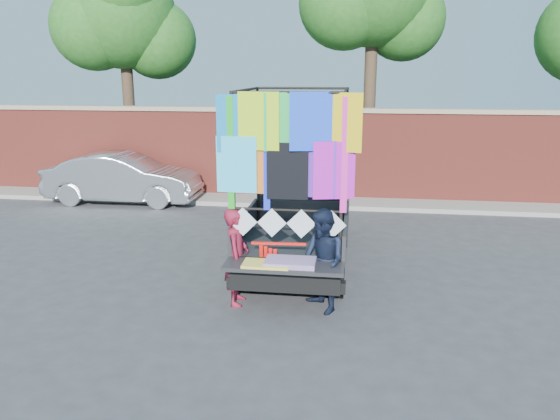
# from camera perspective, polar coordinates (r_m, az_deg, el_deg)

# --- Properties ---
(ground) EXTENTS (90.00, 90.00, 0.00)m
(ground) POSITION_cam_1_polar(r_m,az_deg,el_deg) (9.23, 3.26, -8.69)
(ground) COLOR #38383A
(ground) RESTS_ON ground
(brick_wall) EXTENTS (30.00, 0.45, 2.61)m
(brick_wall) POSITION_cam_1_polar(r_m,az_deg,el_deg) (15.65, 5.51, 5.88)
(brick_wall) COLOR #96372B
(brick_wall) RESTS_ON ground
(curb) EXTENTS (30.00, 1.20, 0.12)m
(curb) POSITION_cam_1_polar(r_m,az_deg,el_deg) (15.20, 5.27, 0.77)
(curb) COLOR gray
(curb) RESTS_ON ground
(tree_left) EXTENTS (4.20, 3.30, 7.05)m
(tree_left) POSITION_cam_1_polar(r_m,az_deg,el_deg) (18.13, -16.10, 18.57)
(tree_left) COLOR #38281C
(tree_left) RESTS_ON ground
(pickup_truck) EXTENTS (2.10, 5.29, 3.33)m
(pickup_truck) POSITION_cam_1_polar(r_m,az_deg,el_deg) (10.89, 2.44, -0.39)
(pickup_truck) COLOR black
(pickup_truck) RESTS_ON ground
(sedan) EXTENTS (4.27, 1.53, 1.40)m
(sedan) POSITION_cam_1_polar(r_m,az_deg,el_deg) (15.90, -16.05, 3.23)
(sedan) COLOR silver
(sedan) RESTS_ON ground
(woman) EXTENTS (0.41, 0.59, 1.56)m
(woman) POSITION_cam_1_polar(r_m,az_deg,el_deg) (8.61, -4.56, -4.87)
(woman) COLOR maroon
(woman) RESTS_ON ground
(man) EXTENTS (0.94, 0.99, 1.61)m
(man) POSITION_cam_1_polar(r_m,az_deg,el_deg) (8.33, 4.45, -5.36)
(man) COLOR black
(man) RESTS_ON ground
(streamer_bundle) EXTENTS (0.84, 0.10, 0.59)m
(streamer_bundle) POSITION_cam_1_polar(r_m,az_deg,el_deg) (8.42, -0.77, -4.63)
(streamer_bundle) COLOR red
(streamer_bundle) RESTS_ON ground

